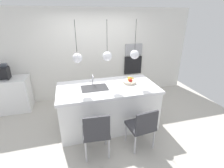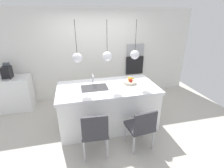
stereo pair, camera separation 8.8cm
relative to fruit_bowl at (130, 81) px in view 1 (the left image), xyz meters
name	(u,v)px [view 1 (the left image)]	position (x,y,z in m)	size (l,w,h in m)	color
floor	(108,123)	(-0.53, -0.06, -1.00)	(6.60, 6.60, 0.00)	#BCB7AD
back_wall	(94,55)	(-0.53, 1.59, 0.30)	(6.00, 0.10, 2.60)	silver
kitchen_island	(108,106)	(-0.53, -0.06, -0.52)	(2.15, 1.12, 0.96)	white
sink_basin	(94,88)	(-0.82, -0.06, -0.05)	(0.56, 0.40, 0.02)	#2D2D30
faucet	(93,78)	(-0.82, 0.15, 0.10)	(0.02, 0.17, 0.22)	silver
fruit_bowl	(130,81)	(0.00, 0.00, 0.00)	(0.30, 0.30, 0.16)	beige
side_counter	(8,95)	(-2.93, 1.22, -0.55)	(1.10, 0.60, 0.90)	white
coffee_machine	(4,73)	(-2.87, 1.22, 0.05)	(0.20, 0.35, 0.38)	black
microwave	(134,49)	(0.68, 1.52, 0.41)	(0.54, 0.08, 0.34)	#9E9EA3
oven	(133,65)	(0.68, 1.52, -0.09)	(0.56, 0.08, 0.56)	black
chair_near	(96,132)	(-0.95, -0.95, -0.48)	(0.49, 0.44, 0.91)	#333338
chair_middle	(142,126)	(-0.09, -0.95, -0.51)	(0.51, 0.49, 0.85)	#333338
pendant_light_left	(77,58)	(-1.12, -0.06, 0.62)	(0.19, 0.19, 0.79)	silver
pendant_light_center	(107,56)	(-0.53, -0.06, 0.62)	(0.19, 0.19, 0.79)	silver
pendant_light_right	(135,54)	(0.06, -0.06, 0.62)	(0.19, 0.19, 0.79)	silver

